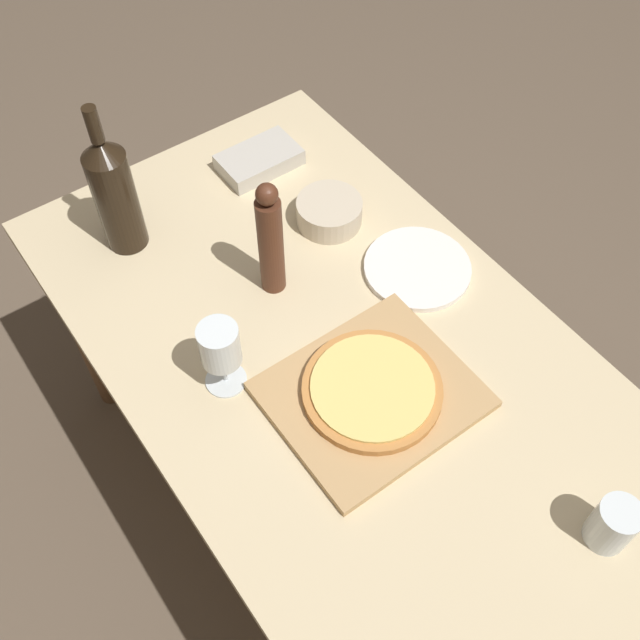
# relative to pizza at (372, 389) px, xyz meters

# --- Properties ---
(ground_plane) EXTENTS (12.00, 12.00, 0.00)m
(ground_plane) POSITION_rel_pizza_xyz_m (0.01, 0.13, -0.76)
(ground_plane) COLOR brown
(dining_table) EXTENTS (0.82, 1.43, 0.74)m
(dining_table) POSITION_rel_pizza_xyz_m (0.01, 0.13, -0.13)
(dining_table) COLOR #CCB78E
(dining_table) RESTS_ON ground_plane
(cutting_board) EXTENTS (0.37, 0.32, 0.02)m
(cutting_board) POSITION_rel_pizza_xyz_m (0.00, -0.00, -0.02)
(cutting_board) COLOR tan
(cutting_board) RESTS_ON dining_table
(pizza) EXTENTS (0.26, 0.26, 0.02)m
(pizza) POSITION_rel_pizza_xyz_m (0.00, 0.00, 0.00)
(pizza) COLOR #BC7A3D
(pizza) RESTS_ON cutting_board
(wine_bottle) EXTENTS (0.09, 0.09, 0.36)m
(wine_bottle) POSITION_rel_pizza_xyz_m (-0.19, 0.63, 0.12)
(wine_bottle) COLOR black
(wine_bottle) RESTS_ON dining_table
(pepper_mill) EXTENTS (0.05, 0.05, 0.28)m
(pepper_mill) POSITION_rel_pizza_xyz_m (0.00, 0.34, 0.11)
(pepper_mill) COLOR #4C2819
(pepper_mill) RESTS_ON dining_table
(wine_glass) EXTENTS (0.08, 0.08, 0.16)m
(wine_glass) POSITION_rel_pizza_xyz_m (-0.20, 0.19, 0.08)
(wine_glass) COLOR silver
(wine_glass) RESTS_ON dining_table
(small_bowl) EXTENTS (0.15, 0.15, 0.06)m
(small_bowl) POSITION_rel_pizza_xyz_m (0.21, 0.42, -0.00)
(small_bowl) COLOR beige
(small_bowl) RESTS_ON dining_table
(drinking_tumbler) EXTENTS (0.07, 0.07, 0.10)m
(drinking_tumbler) POSITION_rel_pizza_xyz_m (0.15, -0.44, 0.02)
(drinking_tumbler) COLOR silver
(drinking_tumbler) RESTS_ON dining_table
(dinner_plate) EXTENTS (0.23, 0.23, 0.01)m
(dinner_plate) POSITION_rel_pizza_xyz_m (0.27, 0.19, -0.02)
(dinner_plate) COLOR white
(dinner_plate) RESTS_ON dining_table
(food_container) EXTENTS (0.19, 0.11, 0.04)m
(food_container) POSITION_rel_pizza_xyz_m (0.18, 0.66, -0.01)
(food_container) COLOR #BCB7AD
(food_container) RESTS_ON dining_table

